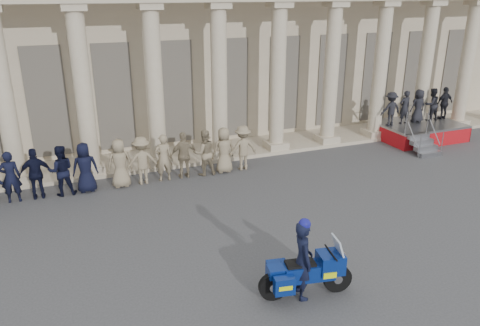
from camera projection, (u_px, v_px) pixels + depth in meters
name	position (u px, v px, depth m)	size (l,w,h in m)	color
ground	(274.00, 259.00, 12.39)	(90.00, 90.00, 0.00)	#3C3C3F
building	(151.00, 36.00, 23.68)	(40.00, 12.50, 9.00)	tan
officer_rank	(32.00, 174.00, 15.71)	(16.53, 0.68, 1.79)	black
reviewing_stand	(418.00, 113.00, 22.06)	(4.17, 3.77, 2.34)	gray
motorcycle	(307.00, 272.00, 10.75)	(2.24, 1.05, 1.44)	black
rider	(303.00, 259.00, 10.60)	(0.57, 0.77, 2.00)	black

